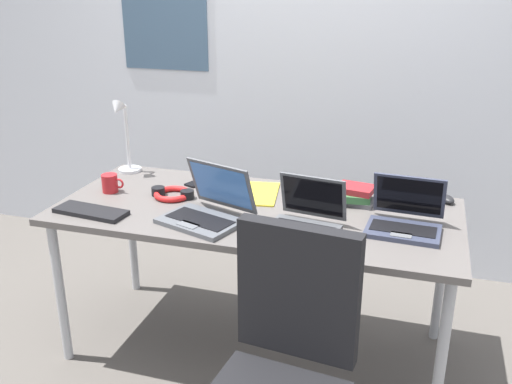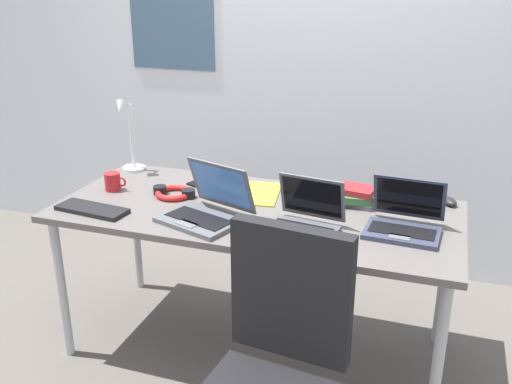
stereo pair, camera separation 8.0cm
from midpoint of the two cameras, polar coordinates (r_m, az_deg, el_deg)
name	(u,v)px [view 2 (the right image)]	position (r m, az deg, el deg)	size (l,w,h in m)	color
ground_plane	(256,347)	(2.93, 0.81, -15.15)	(12.00, 12.00, 0.00)	#56514C
wall_back	(316,52)	(3.47, 6.70, 13.65)	(6.00, 0.13, 2.60)	silver
desk	(256,220)	(2.59, 0.89, -2.83)	(1.80, 0.80, 0.74)	#595451
desk_lamp	(128,136)	(3.07, -11.88, 5.49)	(0.12, 0.18, 0.40)	silver
laptop_near_lamp	(206,209)	(2.45, -4.08, -1.73)	(0.41, 0.39, 0.24)	#515459
laptop_mid_desk	(404,222)	(2.42, 15.46, -2.87)	(0.31, 0.29, 0.21)	#33384C
laptop_back_left	(304,220)	(2.36, 5.78, -2.80)	(0.32, 0.28, 0.21)	#515459
external_keyboard	(92,209)	(2.63, -15.18, -1.69)	(0.33, 0.12, 0.02)	black
computer_mouse	(449,201)	(2.77, 19.47, -0.88)	(0.06, 0.10, 0.03)	black
cell_phone	(201,182)	(2.90, -4.76, 1.01)	(0.06, 0.14, 0.01)	black
headphones	(174,193)	(2.74, -7.33, -0.08)	(0.21, 0.18, 0.04)	red
book_stack	(356,196)	(2.65, 10.80, -0.38)	(0.19, 0.16, 0.08)	#4C4C51
paper_folder_near_lamp	(254,193)	(2.74, 0.68, -0.13)	(0.23, 0.31, 0.01)	gold
coffee_mug	(113,182)	(2.85, -13.33, 0.98)	(0.11, 0.08, 0.09)	#B21E23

